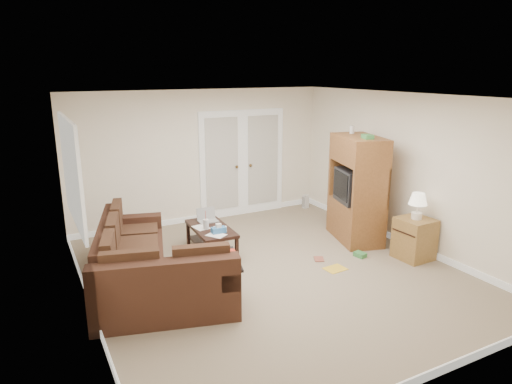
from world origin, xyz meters
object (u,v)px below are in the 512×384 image
sectional_sofa (145,269)px  side_cabinet (415,235)px  coffee_table (211,239)px  tv_armoire (357,188)px

sectional_sofa → side_cabinet: 4.05m
coffee_table → side_cabinet: 3.17m
tv_armoire → coffee_table: bearing=-177.2°
side_cabinet → sectional_sofa: bearing=166.0°
sectional_sofa → tv_armoire: tv_armoire is taller
coffee_table → tv_armoire: (2.43, -0.56, 0.66)m
coffee_table → tv_armoire: size_ratio=0.57×
coffee_table → side_cabinet: size_ratio=1.05×
tv_armoire → sectional_sofa: bearing=-160.2°
coffee_table → side_cabinet: (2.70, -1.65, 0.14)m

